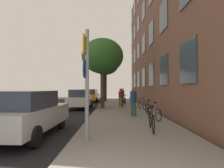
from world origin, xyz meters
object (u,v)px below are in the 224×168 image
tree_far (105,64)px  bicycle_4 (123,102)px  bicycle_5 (125,100)px  car_1 (80,99)px  bicycle_3 (142,105)px  pedestrian_2 (123,94)px  car_0 (27,113)px  pedestrian_0 (134,99)px  traffic_light (104,81)px  car_2 (91,95)px  sign_post (86,76)px  pedestrian_1 (121,96)px  bicycle_0 (152,121)px  bicycle_2 (148,108)px  tree_near (103,56)px  bicycle_1 (154,113)px

tree_far → bicycle_4: 8.82m
bicycle_5 → car_1: size_ratio=0.42×
bicycle_3 → pedestrian_2: size_ratio=0.98×
bicycle_4 → car_0: size_ratio=0.39×
pedestrian_0 → pedestrian_2: (-0.07, 9.82, -0.01)m
traffic_light → car_0: bearing=-96.8°
traffic_light → car_2: (-1.73, 0.36, -1.79)m
sign_post → pedestrian_2: size_ratio=2.05×
bicycle_4 → bicycle_5: size_ratio=1.01×
tree_far → pedestrian_1: (1.61, -7.73, -3.90)m
sign_post → tree_far: bearing=90.2°
car_0 → car_1: 9.19m
pedestrian_1 → car_0: (-3.79, -9.71, -0.19)m
bicycle_0 → bicycle_3: (0.79, 7.20, -0.02)m
bicycle_2 → bicycle_5: 7.27m
bicycle_3 → car_2: bearing=117.6°
bicycle_5 → bicycle_4: bearing=-98.7°
bicycle_0 → tree_near: bearing=105.1°
bicycle_0 → car_0: (-4.54, -0.44, 0.35)m
car_2 → car_0: bearing=-91.0°
bicycle_5 → car_0: size_ratio=0.39×
sign_post → tree_near: 10.13m
sign_post → car_2: 18.29m
traffic_light → bicycle_1: 14.57m
bicycle_0 → car_2: bearing=104.2°
pedestrian_0 → car_1: pedestrian_0 is taller
tree_near → bicycle_3: size_ratio=3.54×
bicycle_1 → tree_near: bearing=115.4°
sign_post → bicycle_1: bearing=51.8°
tree_far → bicycle_4: bearing=-76.3°
bicycle_3 → bicycle_5: bearing=101.5°
pedestrian_2 → car_2: 5.11m
bicycle_4 → car_1: car_1 is taller
tree_near → bicycle_3: bearing=-23.6°
sign_post → bicycle_3: (3.09, 8.52, -1.61)m
tree_near → pedestrian_2: (1.96, 5.00, -3.33)m
tree_near → tree_far: 8.48m
traffic_light → car_1: bearing=-102.5°
pedestrian_0 → car_0: (-4.27, -4.17, -0.24)m
traffic_light → bicycle_2: traffic_light is taller
bicycle_1 → pedestrian_1: (-1.38, 6.87, 0.56)m
tree_far → car_1: bearing=-102.7°
sign_post → tree_far: tree_far is taller
pedestrian_2 → car_2: bearing=140.0°
sign_post → bicycle_2: size_ratio=2.18×
bicycle_0 → bicycle_2: bicycle_0 is taller
pedestrian_1 → pedestrian_2: pedestrian_2 is taller
bicycle_2 → bicycle_3: bearing=89.7°
bicycle_1 → pedestrian_1: 7.03m
sign_post → bicycle_3: sign_post is taller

